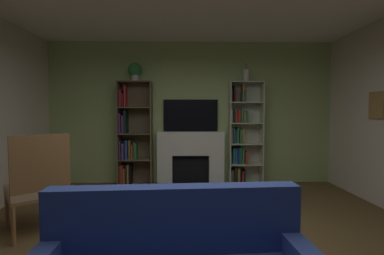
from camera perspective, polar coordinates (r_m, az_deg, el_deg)
The scene contains 9 objects.
wall_back_accent at distance 5.54m, azimuth -0.29°, elevation 3.03°, with size 5.75×0.06×2.82m, color #A0BA73.
fireplace at distance 5.47m, azimuth -0.27°, elevation -6.11°, with size 1.42×0.49×1.04m.
tv at distance 5.48m, azimuth -0.29°, elevation 2.50°, with size 1.08×0.06×0.64m, color black.
bookshelf_left at distance 5.52m, azimuth -12.41°, elevation -2.12°, with size 0.65×0.34×2.02m.
bookshelf_right at distance 5.51m, azimuth 10.24°, elevation -1.61°, with size 0.65×0.32×2.02m.
potted_plant at distance 5.52m, azimuth -11.78°, elevation 11.47°, with size 0.26×0.26×0.36m.
vase_with_flowers at distance 5.53m, azimuth 11.17°, elevation 10.67°, with size 0.11×0.11×0.44m.
armchair at distance 3.73m, azimuth -29.35°, elevation -10.16°, with size 0.86×0.86×1.17m.
coffee_table at distance 2.62m, azimuth -2.60°, elevation -21.69°, with size 0.74×0.42×0.37m.
Camera 1 is at (-0.06, -2.63, 1.41)m, focal length 25.66 mm.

